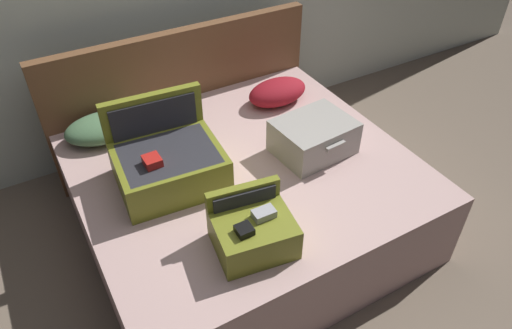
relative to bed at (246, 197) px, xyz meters
name	(u,v)px	position (x,y,z in m)	size (l,w,h in m)	color
ground_plane	(278,268)	(0.00, -0.40, -0.26)	(12.00, 12.00, 0.00)	#6B5B4C
bed	(246,197)	(0.00, 0.00, 0.00)	(1.90, 1.75, 0.52)	#BC9993
headboard	(184,97)	(0.00, 0.92, 0.25)	(1.94, 0.08, 1.02)	brown
hard_case_large	(168,162)	(-0.43, 0.09, 0.40)	(0.61, 0.54, 0.45)	olive
hard_case_medium	(314,137)	(0.43, -0.08, 0.37)	(0.48, 0.40, 0.21)	gray
hard_case_small	(253,231)	(-0.26, -0.56, 0.37)	(0.42, 0.37, 0.28)	olive
pillow_near_headboard	(277,92)	(0.54, 0.51, 0.34)	(0.44, 0.27, 0.16)	maroon
pillow_center_head	(105,127)	(-0.63, 0.69, 0.34)	(0.50, 0.31, 0.15)	#4C724C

